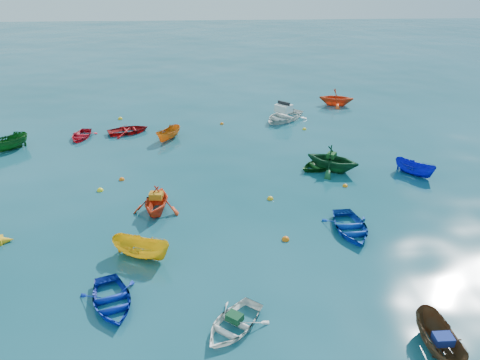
{
  "coord_description": "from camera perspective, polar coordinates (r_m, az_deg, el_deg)",
  "views": [
    {
      "loc": [
        -1.49,
        -19.72,
        12.51
      ],
      "look_at": [
        0.0,
        5.0,
        0.4
      ],
      "focal_mm": 35.0,
      "sensor_mm": 36.0,
      "label": 1
    }
  ],
  "objects": [
    {
      "name": "dinghy_green_n",
      "position": [
        30.31,
        11.1,
        1.16
      ],
      "size": [
        4.35,
        4.21,
        1.75
      ],
      "primitive_type": "imported",
      "rotation": [
        0.0,
        0.0,
        1.0
      ],
      "color": "#114924",
      "rests_on": "ground"
    },
    {
      "name": "tarp_blue_a",
      "position": [
        18.08,
        23.51,
        -17.37
      ],
      "size": [
        0.64,
        0.48,
        0.31
      ],
      "primitive_type": "cube",
      "rotation": [
        0.0,
        0.0,
        0.0
      ],
      "color": "navy",
      "rests_on": "sampan_brown_mid"
    },
    {
      "name": "tarp_green_b",
      "position": [
        29.93,
        11.08,
        2.99
      ],
      "size": [
        0.74,
        0.78,
        0.3
      ],
      "primitive_type": "cube",
      "rotation": [
        0.0,
        0.0,
        1.0
      ],
      "color": "#124819",
      "rests_on": "dinghy_green_n"
    },
    {
      "name": "sampan_yellow_mid",
      "position": [
        22.04,
        -11.83,
        -9.18
      ],
      "size": [
        3.08,
        2.13,
        1.12
      ],
      "primitive_type": "imported",
      "rotation": [
        0.0,
        0.0,
        1.17
      ],
      "color": "yellow",
      "rests_on": "ground"
    },
    {
      "name": "buoy_or_e",
      "position": [
        38.0,
        -2.23,
        6.82
      ],
      "size": [
        0.3,
        0.3,
        0.3
      ],
      "primitive_type": "sphere",
      "color": "orange",
      "rests_on": "ground"
    },
    {
      "name": "dinghy_orange_far",
      "position": [
        43.77,
        11.58,
        8.92
      ],
      "size": [
        3.58,
        3.28,
        1.6
      ],
      "primitive_type": "imported",
      "rotation": [
        0.0,
        0.0,
        1.33
      ],
      "color": "#E24215",
      "rests_on": "ground"
    },
    {
      "name": "dinghy_green_e",
      "position": [
        30.56,
        9.81,
        1.49
      ],
      "size": [
        3.73,
        3.36,
        0.64
      ],
      "primitive_type": "imported",
      "rotation": [
        0.0,
        0.0,
        -1.09
      ],
      "color": "#114B15",
      "rests_on": "ground"
    },
    {
      "name": "sampan_blue_far",
      "position": [
        31.13,
        20.4,
        0.63
      ],
      "size": [
        2.48,
        2.63,
        1.02
      ],
      "primitive_type": "imported",
      "rotation": [
        0.0,
        0.0,
        0.72
      ],
      "color": "#0D10AC",
      "rests_on": "ground"
    },
    {
      "name": "dinghy_red_far",
      "position": [
        37.06,
        -18.78,
        4.9
      ],
      "size": [
        2.17,
        2.86,
        0.56
      ],
      "primitive_type": "imported",
      "rotation": [
        0.0,
        0.0,
        -0.1
      ],
      "color": "red",
      "rests_on": "ground"
    },
    {
      "name": "dinghy_red_nw",
      "position": [
        37.09,
        -13.44,
        5.62
      ],
      "size": [
        3.64,
        3.12,
        0.64
      ],
      "primitive_type": "imported",
      "rotation": [
        0.0,
        0.0,
        1.92
      ],
      "color": "#A10D0F",
      "rests_on": "ground"
    },
    {
      "name": "buoy_ye_e",
      "position": [
        37.13,
        7.85,
        6.12
      ],
      "size": [
        0.31,
        0.31,
        0.31
      ],
      "primitive_type": "sphere",
      "color": "yellow",
      "rests_on": "ground"
    },
    {
      "name": "buoy_ye_a",
      "position": [
        26.35,
        3.7,
        -2.35
      ],
      "size": [
        0.35,
        0.35,
        0.35
      ],
      "primitive_type": "sphere",
      "color": "gold",
      "rests_on": "ground"
    },
    {
      "name": "motorboat_white",
      "position": [
        39.17,
        5.28,
        7.32
      ],
      "size": [
        4.96,
        4.97,
        1.45
      ],
      "primitive_type": "imported",
      "rotation": [
        0.0,
        0.0,
        -0.78
      ],
      "color": "white",
      "rests_on": "ground"
    },
    {
      "name": "buoy_ye_d",
      "position": [
        40.4,
        -14.38,
        7.2
      ],
      "size": [
        0.37,
        0.37,
        0.37
      ],
      "primitive_type": "sphere",
      "color": "gold",
      "rests_on": "ground"
    },
    {
      "name": "buoy_or_d",
      "position": [
        28.41,
        12.7,
        -0.76
      ],
      "size": [
        0.31,
        0.31,
        0.31
      ],
      "primitive_type": "sphere",
      "color": "orange",
      "rests_on": "ground"
    },
    {
      "name": "buoy_ye_b",
      "position": [
        28.39,
        -16.67,
        -1.27
      ],
      "size": [
        0.37,
        0.37,
        0.37
      ],
      "primitive_type": "sphere",
      "color": "yellow",
      "rests_on": "ground"
    },
    {
      "name": "buoy_or_c",
      "position": [
        29.39,
        -14.22,
        0.01
      ],
      "size": [
        0.34,
        0.34,
        0.34
      ],
      "primitive_type": "sphere",
      "color": "orange",
      "rests_on": "ground"
    },
    {
      "name": "buoy_or_b",
      "position": [
        22.85,
        5.57,
        -7.28
      ],
      "size": [
        0.38,
        0.38,
        0.38
      ],
      "primitive_type": "sphere",
      "color": "#DE610C",
      "rests_on": "ground"
    },
    {
      "name": "dinghy_blue_sw",
      "position": [
        19.72,
        -15.31,
        -14.46
      ],
      "size": [
        3.17,
        3.69,
        0.65
      ],
      "primitive_type": "imported",
      "rotation": [
        0.0,
        0.0,
        0.35
      ],
      "color": "#0D27A5",
      "rests_on": "ground"
    },
    {
      "name": "sampan_green_far",
      "position": [
        36.55,
        -26.59,
        3.19
      ],
      "size": [
        3.29,
        2.95,
        1.25
      ],
      "primitive_type": "imported",
      "rotation": [
        0.0,
        0.0,
        -0.91
      ],
      "color": "#135218",
      "rests_on": "ground"
    },
    {
      "name": "tarp_orange_a",
      "position": [
        25.1,
        -10.19,
        -1.87
      ],
      "size": [
        0.74,
        0.59,
        0.33
      ],
      "primitive_type": "cube",
      "rotation": [
        0.0,
        0.0,
        -0.11
      ],
      "color": "orange",
      "rests_on": "dinghy_orange_w"
    },
    {
      "name": "ground",
      "position": [
        23.4,
        0.74,
        -6.26
      ],
      "size": [
        160.0,
        160.0,
        0.0
      ],
      "primitive_type": "plane",
      "color": "#0A3F4A",
      "rests_on": "ground"
    },
    {
      "name": "buoy_ye_c",
      "position": [
        30.96,
        10.35,
        1.78
      ],
      "size": [
        0.34,
        0.34,
        0.34
      ],
      "primitive_type": "sphere",
      "color": "yellow",
      "rests_on": "ground"
    },
    {
      "name": "dinghy_white_near",
      "position": [
        18.13,
        -0.85,
        -17.59
      ],
      "size": [
        3.37,
        3.51,
        0.59
      ],
      "primitive_type": "imported",
      "rotation": [
        0.0,
        0.0,
        -0.66
      ],
      "color": "white",
      "rests_on": "ground"
    },
    {
      "name": "dinghy_blue_se",
      "position": [
        24.04,
        13.26,
        -6.09
      ],
      "size": [
        2.5,
        3.4,
        0.69
      ],
      "primitive_type": "imported",
      "rotation": [
        0.0,
        0.0,
        0.04
      ],
      "color": "#0D39A3",
      "rests_on": "ground"
    },
    {
      "name": "sampan_orange_n",
      "position": [
        35.16,
        -8.65,
        4.91
      ],
      "size": [
        2.19,
        2.71,
        1.0
      ],
      "primitive_type": "imported",
      "rotation": [
        0.0,
        0.0,
        -0.55
      ],
      "color": "orange",
      "rests_on": "ground"
    },
    {
      "name": "dinghy_orange_w",
      "position": [
        25.5,
        -10.06,
        -3.77
      ],
      "size": [
        2.8,
        3.15,
        1.52
      ],
      "primitive_type": "imported",
      "rotation": [
        0.0,
        0.0,
        -0.11
      ],
      "color": "red",
      "rests_on": "ground"
    },
    {
      "name": "tarp_green_a",
      "position": [
        17.89,
        -0.67,
        -16.4
      ],
      "size": [
        0.71,
        0.69,
        0.28
      ],
      "primitive_type": "cube",
      "rotation": [
        0.0,
        0.0,
        -0.66
      ],
      "color": "#114424",
      "rests_on": "dinghy_white_near"
    },
    {
      "name": "sampan_brown_mid",
      "position": [
        18.65,
        22.9,
        -18.68
      ],
      "size": [
        1.1,
        2.9,
        1.12
      ],
      "primitive_type": "imported",
      "rotation": [
        0.0,
        0.0,
        0.0
      ],
      "color": "#4F321C",
      "rests_on": "ground"
    }
  ]
}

